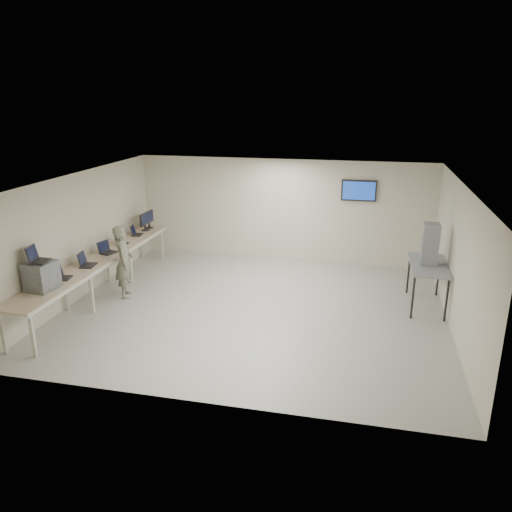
% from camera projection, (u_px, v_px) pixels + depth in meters
% --- Properties ---
extents(room, '(8.01, 7.01, 2.81)m').
position_uv_depth(room, '(256.00, 246.00, 10.36)').
color(room, '#9F9E91').
rests_on(room, ground).
extents(workbench, '(0.76, 6.00, 0.90)m').
position_uv_depth(workbench, '(99.00, 261.00, 11.25)').
color(workbench, tan).
rests_on(workbench, ground).
extents(equipment_box, '(0.51, 0.57, 0.55)m').
position_uv_depth(equipment_box, '(42.00, 276.00, 9.36)').
color(equipment_box, slate).
rests_on(equipment_box, workbench).
extents(laptop_on_box, '(0.38, 0.44, 0.31)m').
position_uv_depth(laptop_on_box, '(36.00, 258.00, 9.26)').
color(laptop_on_box, black).
rests_on(laptop_on_box, equipment_box).
extents(laptop_0, '(0.31, 0.36, 0.25)m').
position_uv_depth(laptop_0, '(62.00, 275.00, 9.99)').
color(laptop_0, black).
rests_on(laptop_0, workbench).
extents(laptop_1, '(0.37, 0.42, 0.30)m').
position_uv_depth(laptop_1, '(86.00, 262.00, 10.72)').
color(laptop_1, black).
rests_on(laptop_1, workbench).
extents(laptop_2, '(0.39, 0.42, 0.28)m').
position_uv_depth(laptop_2, '(107.00, 250.00, 11.59)').
color(laptop_2, black).
rests_on(laptop_2, workbench).
extents(laptop_3, '(0.32, 0.37, 0.26)m').
position_uv_depth(laptop_3, '(120.00, 242.00, 12.25)').
color(laptop_3, black).
rests_on(laptop_3, workbench).
extents(laptop_4, '(0.33, 0.37, 0.26)m').
position_uv_depth(laptop_4, '(135.00, 233.00, 13.08)').
color(laptop_4, black).
rests_on(laptop_4, workbench).
extents(monitor_near, '(0.22, 0.49, 0.48)m').
position_uv_depth(monitor_near, '(145.00, 220.00, 13.45)').
color(monitor_near, black).
rests_on(monitor_near, workbench).
extents(monitor_far, '(0.21, 0.48, 0.47)m').
position_uv_depth(monitor_far, '(149.00, 218.00, 13.69)').
color(monitor_far, black).
rests_on(monitor_far, workbench).
extents(soldier, '(0.61, 0.72, 1.67)m').
position_uv_depth(soldier, '(124.00, 261.00, 11.23)').
color(soldier, '#54584E').
rests_on(soldier, ground).
extents(side_table, '(0.76, 1.62, 0.97)m').
position_uv_depth(side_table, '(428.00, 267.00, 10.65)').
color(side_table, gray).
rests_on(side_table, ground).
extents(storage_bins, '(0.34, 0.37, 0.89)m').
position_uv_depth(storage_bins, '(430.00, 244.00, 10.49)').
color(storage_bins, '#94969E').
rests_on(storage_bins, side_table).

